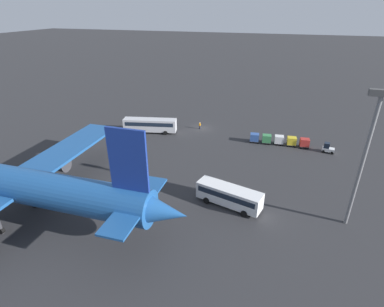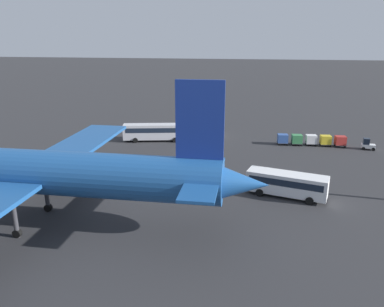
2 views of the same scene
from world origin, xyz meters
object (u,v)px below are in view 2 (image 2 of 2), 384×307
object	(u,v)px
cargo_cart_red	(340,141)
cargo_cart_white	(311,139)
shuttle_bus_far	(287,183)
cargo_cart_green	(297,139)
airplane	(13,171)
cargo_cart_yellow	(326,140)
worker_person	(213,132)
cargo_cart_blue	(283,139)
shuttle_bus_near	(155,131)
baggage_tug	(368,145)

from	to	relation	value
cargo_cart_red	cargo_cart_white	bearing A→B (deg)	0.22
shuttle_bus_far	cargo_cart_green	bearing A→B (deg)	-83.44
airplane	cargo_cart_yellow	size ratio (longest dim) A/B	25.66
shuttle_bus_far	worker_person	world-z (taller)	shuttle_bus_far
cargo_cart_blue	cargo_cart_white	bearing A→B (deg)	-175.64
cargo_cart_green	cargo_cart_blue	xyz separation A→B (m)	(2.67, 0.11, 0.00)
airplane	cargo_cart_green	xyz separation A→B (m)	(-33.29, -37.97, -4.88)
cargo_cart_green	cargo_cart_blue	bearing A→B (deg)	2.33
shuttle_bus_far	cargo_cart_blue	world-z (taller)	shuttle_bus_far
cargo_cart_green	cargo_cart_red	bearing A→B (deg)	-177.72
cargo_cart_white	cargo_cart_green	bearing A→B (deg)	6.38
worker_person	cargo_cart_white	bearing A→B (deg)	169.04
shuttle_bus_far	cargo_cart_white	distance (m)	26.40
airplane	cargo_cart_green	world-z (taller)	airplane
cargo_cart_green	shuttle_bus_near	bearing A→B (deg)	3.49
cargo_cart_yellow	cargo_cart_white	world-z (taller)	same
shuttle_bus_near	worker_person	xyz separation A→B (m)	(-10.90, -5.74, -1.16)
shuttle_bus_near	baggage_tug	size ratio (longest dim) A/B	5.08
shuttle_bus_near	cargo_cart_blue	world-z (taller)	shuttle_bus_near
shuttle_bus_near	cargo_cart_red	size ratio (longest dim) A/B	6.04
worker_person	cargo_cart_yellow	size ratio (longest dim) A/B	0.81
shuttle_bus_near	shuttle_bus_far	bearing A→B (deg)	123.09
worker_person	cargo_cart_red	distance (m)	25.01
baggage_tug	cargo_cart_green	distance (m)	12.67
cargo_cart_white	cargo_cart_blue	xyz separation A→B (m)	(5.35, 0.41, 0.00)
shuttle_bus_near	cargo_cart_red	distance (m)	35.69
airplane	shuttle_bus_far	size ratio (longest dim) A/B	5.22
airplane	cargo_cart_white	xyz separation A→B (m)	(-35.97, -38.27, -4.88)
shuttle_bus_far	cargo_cart_white	bearing A→B (deg)	-89.11
cargo_cart_yellow	cargo_cart_green	bearing A→B (deg)	3.68
shuttle_bus_near	baggage_tug	world-z (taller)	shuttle_bus_near
cargo_cart_yellow	cargo_cart_green	distance (m)	5.36
cargo_cart_red	cargo_cart_yellow	size ratio (longest dim) A/B	1.00
worker_person	cargo_cart_blue	world-z (taller)	cargo_cart_blue
cargo_cart_red	cargo_cart_green	distance (m)	8.02
cargo_cart_white	cargo_cart_blue	world-z (taller)	same
cargo_cart_red	cargo_cart_blue	distance (m)	10.70
airplane	worker_person	xyz separation A→B (m)	(-16.58, -42.03, -5.20)
worker_person	shuttle_bus_far	bearing A→B (deg)	114.20
cargo_cart_white	cargo_cart_blue	distance (m)	5.36
worker_person	cargo_cart_white	distance (m)	19.75
baggage_tug	shuttle_bus_near	bearing A→B (deg)	8.99
airplane	cargo_cart_red	xyz separation A→B (m)	(-41.31, -38.29, -4.88)
worker_person	cargo_cart_yellow	xyz separation A→B (m)	(-22.06, 3.71, 0.32)
shuttle_bus_near	cargo_cart_blue	xyz separation A→B (m)	(-24.93, -1.58, -0.84)
shuttle_bus_far	cargo_cart_blue	distance (m)	25.28
baggage_tug	cargo_cart_white	xyz separation A→B (m)	(9.98, -0.93, 0.25)
baggage_tug	cargo_cart_blue	bearing A→B (deg)	5.52
shuttle_bus_far	cargo_cart_white	world-z (taller)	shuttle_bus_far
shuttle_bus_near	baggage_tug	xyz separation A→B (m)	(-40.26, -1.05, -1.09)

